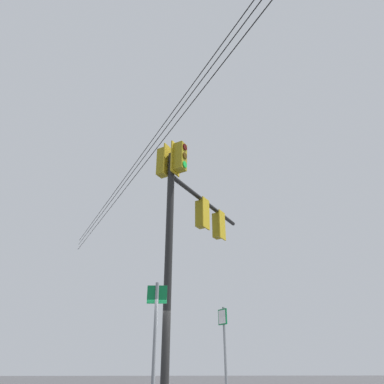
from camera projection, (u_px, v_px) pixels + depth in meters
signal_mast_assembly at (187, 217)px, 10.12m from camera, size 4.24×2.88×7.33m
route_sign_primary at (155, 343)px, 6.28m from camera, size 0.10×0.39×2.83m
route_sign_secondary at (225, 348)px, 8.88m from camera, size 0.37×0.20×2.74m
overhead_wire_span at (157, 140)px, 11.88m from camera, size 26.94×12.90×1.43m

